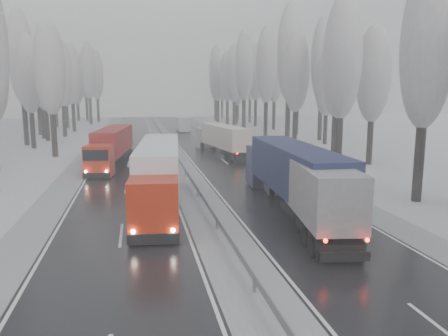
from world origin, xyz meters
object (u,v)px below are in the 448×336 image
object	(u,v)px
truck_blue_box	(290,171)
truck_red_red	(112,144)
truck_grey_tarp	(304,182)
truck_cream_box	(221,137)
truck_red_white	(159,171)
box_truck_distant	(183,124)

from	to	relation	value
truck_blue_box	truck_red_red	world-z (taller)	truck_blue_box
truck_grey_tarp	truck_blue_box	xyz separation A→B (m)	(0.08, 2.72, 0.18)
truck_blue_box	truck_cream_box	distance (m)	25.52
truck_blue_box	truck_red_white	world-z (taller)	truck_blue_box
truck_grey_tarp	truck_red_white	world-z (taller)	truck_red_white
truck_blue_box	box_truck_distant	bearing A→B (deg)	93.38
truck_cream_box	box_truck_distant	size ratio (longest dim) A/B	1.90
truck_blue_box	truck_red_red	distance (m)	23.51
truck_cream_box	truck_red_red	xyz separation A→B (m)	(-12.78, -5.58, 0.10)
truck_blue_box	truck_red_white	xyz separation A→B (m)	(-8.51, 1.95, -0.04)
box_truck_distant	truck_red_white	distance (m)	57.95
truck_blue_box	truck_cream_box	world-z (taller)	truck_blue_box
truck_blue_box	truck_red_red	bearing A→B (deg)	124.56
truck_red_white	box_truck_distant	bearing A→B (deg)	87.54
truck_red_white	truck_blue_box	bearing A→B (deg)	-7.80
truck_grey_tarp	truck_red_white	size ratio (longest dim) A/B	0.94
box_truck_distant	truck_red_red	bearing A→B (deg)	-105.63
truck_red_white	truck_grey_tarp	bearing A→B (deg)	-23.90
truck_cream_box	truck_red_red	distance (m)	13.94
truck_blue_box	truck_red_white	size ratio (longest dim) A/B	1.01
truck_red_red	truck_grey_tarp	bearing A→B (deg)	-54.19
box_truck_distant	truck_red_red	world-z (taller)	truck_red_red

